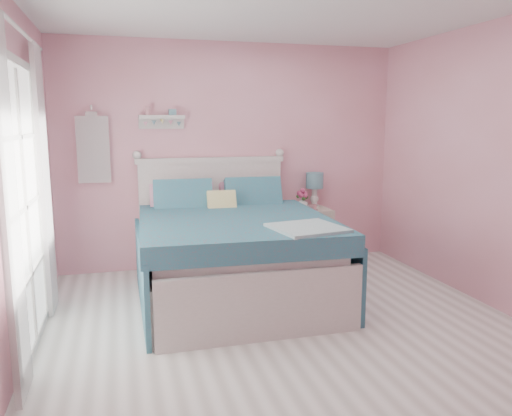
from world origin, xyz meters
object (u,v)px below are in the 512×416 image
table_lamp (315,183)px  bed (232,253)px  vase (302,203)px  nightstand (309,236)px  teacup (313,207)px

table_lamp → bed: bearing=-141.9°
table_lamp → vase: size_ratio=3.00×
bed → vase: (1.07, 0.89, 0.32)m
bed → nightstand: 1.45m
nightstand → teacup: teacup is taller
vase → teacup: bearing=-65.3°
vase → teacup: (0.07, -0.16, -0.03)m
nightstand → vase: bearing=162.0°
nightstand → bed: bearing=-143.2°
bed → vase: bearing=42.3°
table_lamp → vase: (-0.19, -0.09, -0.22)m
bed → teacup: size_ratio=24.20×
nightstand → vase: vase is taller
table_lamp → vase: table_lamp is taller
table_lamp → nightstand: bearing=-130.2°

